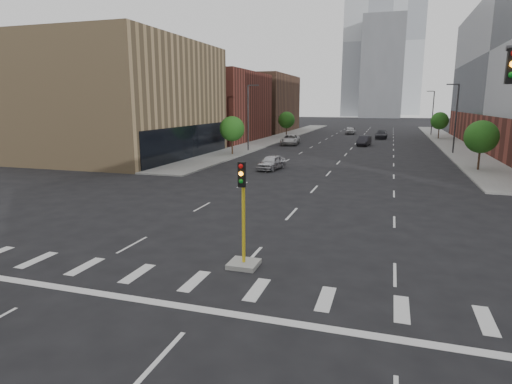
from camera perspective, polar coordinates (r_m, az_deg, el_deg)
The scene contains 21 objects.
sidewalk_left_far at distance 83.67m, azimuth 3.22°, elevation 7.28°, with size 5.00×92.00×0.15m, color gray.
sidewalk_right_far at distance 81.67m, azimuth 24.20°, elevation 6.15°, with size 5.00×92.00×0.15m, color gray.
building_left_mid at distance 57.31m, azimuth -18.11°, elevation 11.57°, with size 20.00×24.00×14.00m, color #9F825A.
building_left_far_a at distance 79.98m, azimuth -7.07°, elevation 11.25°, with size 20.00×22.00×12.00m, color brown.
building_left_far_b at distance 104.21m, azimuth -1.05°, elevation 11.72°, with size 20.00×24.00×13.00m, color brown.
tower_left at distance 229.01m, azimuth 14.70°, elevation 18.55°, with size 22.00×22.00×70.00m, color #B2B7BC.
tower_right at distance 268.96m, azimuth 19.27°, elevation 18.31°, with size 20.00×20.00×80.00m, color #B2B7BC.
tower_mid at distance 207.49m, azimuth 16.49°, elevation 15.59°, with size 18.00×18.00×44.00m, color slate.
median_traffic_signal at distance 17.69m, azimuth -1.69°, elevation -6.98°, with size 1.20×1.20×4.40m.
streetlight_right_a at distance 62.37m, azimuth 25.05°, elevation 9.20°, with size 1.60×0.22×9.07m.
streetlight_right_b at distance 97.18m, azimuth 22.46°, elevation 9.96°, with size 1.60×0.22×9.07m.
streetlight_left at distance 59.94m, azimuth -0.98°, elevation 10.23°, with size 1.60×0.22×9.07m.
tree_left_near at distance 55.49m, azimuth -3.21°, elevation 8.41°, with size 3.20×3.20×4.85m.
tree_left_far at distance 84.20m, azimuth 4.09°, elevation 9.56°, with size 3.20×3.20×4.85m.
tree_right_near at distance 47.72m, azimuth 27.84°, elevation 6.53°, with size 3.20×3.20×4.85m.
tree_right_far at distance 87.32m, azimuth 23.29°, elevation 8.72°, with size 3.20×3.20×4.85m.
car_near_left at distance 43.55m, azimuth 2.05°, elevation 3.98°, with size 1.75×4.36×1.48m, color #BBBBC1.
car_mid_right at distance 70.36m, azimuth 14.21°, elevation 6.64°, with size 1.60×4.60×1.51m, color black.
car_far_left at distance 69.92m, azimuth 4.58°, elevation 6.98°, with size 2.71×5.88×1.63m, color #B2B2B2.
car_deep_right at distance 84.77m, azimuth 16.37°, elevation 7.33°, with size 2.07×5.10×1.48m, color #222227.
car_distant at distance 95.73m, azimuth 12.50°, elevation 8.03°, with size 1.90×4.72×1.61m, color #9E9FA3.
Camera 1 is at (5.51, -6.85, 6.67)m, focal length 30.00 mm.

